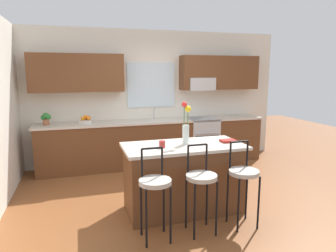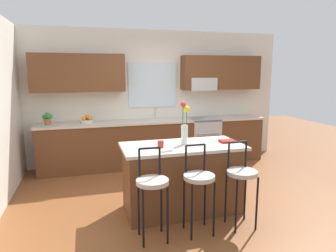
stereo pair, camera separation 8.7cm
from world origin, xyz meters
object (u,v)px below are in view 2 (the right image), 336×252
kitchen_island (182,178)px  fruit_bowl_oranges (87,120)px  potted_plant_small (47,118)px  bar_stool_middle (199,181)px  flower_vase (185,126)px  cookbook (227,141)px  bar_stool_near (152,186)px  bar_stool_far (242,176)px  mug_ceramic (161,144)px  oven_range (203,140)px

kitchen_island → fruit_bowl_oranges: 2.49m
fruit_bowl_oranges → potted_plant_small: potted_plant_small is taller
fruit_bowl_oranges → bar_stool_middle: bearing=-66.6°
flower_vase → fruit_bowl_oranges: bearing=120.0°
bar_stool_middle → cookbook: bar_stool_middle is taller
bar_stool_middle → potted_plant_small: bearing=124.5°
kitchen_island → bar_stool_middle: bar_stool_middle is taller
bar_stool_near → bar_stool_far: (1.10, 0.00, 0.00)m
cookbook → potted_plant_small: size_ratio=0.89×
mug_ceramic → potted_plant_small: potted_plant_small is taller
bar_stool_far → flower_vase: bearing=129.4°
bar_stool_far → bar_stool_near: bearing=180.0°
bar_stool_middle → fruit_bowl_oranges: size_ratio=4.34×
mug_ceramic → bar_stool_far: bearing=-31.9°
bar_stool_middle → fruit_bowl_oranges: 3.00m
flower_vase → potted_plant_small: size_ratio=2.53×
flower_vase → cookbook: (0.60, -0.05, -0.23)m
mug_ceramic → potted_plant_small: bearing=125.5°
bar_stool_near → bar_stool_far: bearing=0.0°
fruit_bowl_oranges → flower_vase: bearing=-60.0°
mug_ceramic → fruit_bowl_oranges: size_ratio=0.37×
kitchen_island → bar_stool_far: size_ratio=1.53×
kitchen_island → bar_stool_far: (0.55, -0.60, 0.17)m
bar_stool_middle → bar_stool_far: 0.55m
fruit_bowl_oranges → potted_plant_small: (-0.69, -0.00, 0.07)m
potted_plant_small → kitchen_island: bearing=-48.6°
bar_stool_near → fruit_bowl_oranges: (-0.63, 2.73, 0.34)m
oven_range → bar_stool_near: bearing=-122.3°
kitchen_island → bar_stool_middle: bearing=-90.0°
bar_stool_far → mug_ceramic: bar_stool_far is taller
mug_ceramic → potted_plant_small: (-1.56, 2.19, 0.08)m
oven_range → fruit_bowl_oranges: (-2.34, 0.03, 0.51)m
bar_stool_middle → flower_vase: flower_vase is taller
potted_plant_small → fruit_bowl_oranges: bearing=0.4°
bar_stool_far → fruit_bowl_oranges: 3.25m
bar_stool_far → cookbook: 0.66m
cookbook → bar_stool_near: bearing=-154.1°
oven_range → cookbook: 2.24m
bar_stool_near → flower_vase: 1.01m
kitchen_island → potted_plant_small: bearing=131.4°
bar_stool_far → fruit_bowl_oranges: size_ratio=4.34×
bar_stool_far → fruit_bowl_oranges: (-1.73, 2.73, 0.34)m
kitchen_island → bar_stool_middle: size_ratio=1.53×
kitchen_island → cookbook: bearing=-2.4°
potted_plant_small → bar_stool_near: bearing=-64.1°
flower_vase → cookbook: size_ratio=2.85×
kitchen_island → fruit_bowl_oranges: size_ratio=6.66×
kitchen_island → cookbook: 0.80m
flower_vase → fruit_bowl_oranges: (-1.22, 2.11, -0.19)m
bar_stool_near → flower_vase: size_ratio=1.83×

